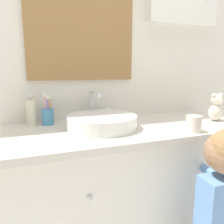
# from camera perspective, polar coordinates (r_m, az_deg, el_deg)

# --- Properties ---
(wall_back) EXTENTS (3.20, 0.18, 2.50)m
(wall_back) POSITION_cam_1_polar(r_m,az_deg,el_deg) (1.54, 0.99, 17.70)
(wall_back) COLOR silver
(wall_back) RESTS_ON ground_plane
(vanity_counter) EXTENTS (1.42, 0.58, 0.79)m
(vanity_counter) POSITION_cam_1_polar(r_m,az_deg,el_deg) (1.42, 4.68, -19.34)
(vanity_counter) COLOR silver
(vanity_counter) RESTS_ON ground_plane
(sink_basin) EXTENTS (0.39, 0.44, 0.20)m
(sink_basin) POSITION_cam_1_polar(r_m,az_deg,el_deg) (1.22, -2.65, -2.32)
(sink_basin) COLOR white
(sink_basin) RESTS_ON vanity_counter
(toothbrush_holder) EXTENTS (0.07, 0.07, 0.20)m
(toothbrush_holder) POSITION_cam_1_polar(r_m,az_deg,el_deg) (1.34, -16.44, -0.83)
(toothbrush_holder) COLOR #4C93C6
(toothbrush_holder) RESTS_ON vanity_counter
(soap_dispenser) EXTENTS (0.06, 0.06, 0.19)m
(soap_dispenser) POSITION_cam_1_polar(r_m,az_deg,el_deg) (1.35, -20.33, -0.01)
(soap_dispenser) COLOR beige
(soap_dispenser) RESTS_ON vanity_counter
(child_figure) EXTENTS (0.21, 0.43, 0.88)m
(child_figure) POSITION_cam_1_polar(r_m,az_deg,el_deg) (1.12, 26.85, -19.95)
(child_figure) COLOR slate
(child_figure) RESTS_ON ground_plane
(teddy_bear) EXTENTS (0.10, 0.08, 0.18)m
(teddy_bear) POSITION_cam_1_polar(r_m,az_deg,el_deg) (1.53, 25.58, 0.99)
(teddy_bear) COLOR beige
(teddy_bear) RESTS_ON vanity_counter
(drinking_cup) EXTENTS (0.08, 0.08, 0.08)m
(drinking_cup) POSITION_cam_1_polar(r_m,az_deg,el_deg) (1.21, 20.58, -2.91)
(drinking_cup) COLOR silver
(drinking_cup) RESTS_ON vanity_counter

